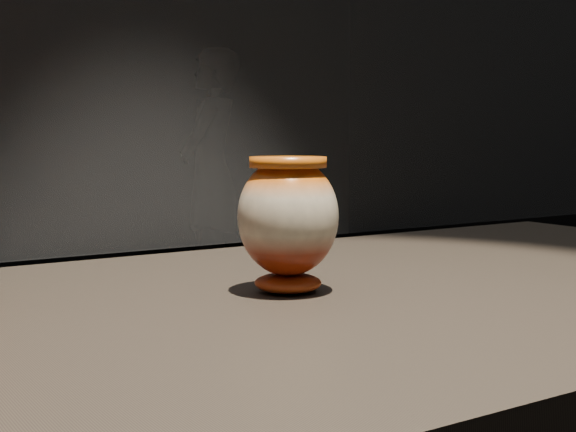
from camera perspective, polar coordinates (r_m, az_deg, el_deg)
name	(u,v)px	position (r m, az deg, el deg)	size (l,w,h in m)	color
main_vase	(288,218)	(0.96, 0.00, -0.18)	(0.16, 0.16, 0.16)	maroon
visitor	(211,173)	(5.37, -5.49, 3.07)	(0.60, 0.40, 1.65)	black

